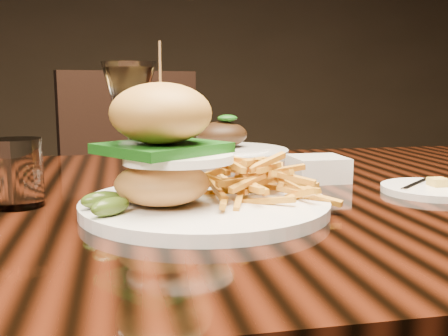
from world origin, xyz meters
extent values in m
plane|color=brown|center=(0.00, 3.50, 1.40)|extent=(6.00, 0.00, 6.00)
cube|color=black|center=(0.00, 0.00, 0.73)|extent=(1.60, 0.90, 0.04)
cylinder|color=white|center=(-0.08, -0.12, 0.76)|extent=(0.31, 0.31, 0.01)
ellipsoid|color=#AC7C37|center=(-0.14, -0.14, 0.79)|extent=(0.11, 0.11, 0.05)
ellipsoid|color=white|center=(-0.12, -0.15, 0.82)|extent=(0.13, 0.10, 0.01)
ellipsoid|color=orange|center=(-0.09, -0.15, 0.83)|extent=(0.03, 0.03, 0.01)
cube|color=#1B5F17|center=(-0.14, -0.14, 0.83)|extent=(0.18, 0.17, 0.01)
ellipsoid|color=#A16E2C|center=(-0.14, -0.14, 0.87)|extent=(0.12, 0.12, 0.07)
cylinder|color=olive|center=(-0.14, -0.14, 0.91)|extent=(0.00, 0.00, 0.09)
ellipsoid|color=#2E4613|center=(-0.20, -0.18, 0.78)|extent=(0.05, 0.05, 0.02)
ellipsoid|color=#2E4613|center=(-0.21, -0.14, 0.78)|extent=(0.05, 0.03, 0.02)
cylinder|color=white|center=(0.26, -0.07, 0.76)|extent=(0.15, 0.15, 0.01)
cube|color=gold|center=(0.27, -0.07, 0.77)|extent=(0.02, 0.02, 0.01)
cube|color=silver|center=(0.25, -0.05, 0.76)|extent=(0.10, 0.09, 0.00)
cube|color=white|center=(0.13, 0.05, 0.77)|extent=(0.11, 0.11, 0.04)
cylinder|color=white|center=(-0.17, -0.08, 0.75)|extent=(0.06, 0.06, 0.00)
cylinder|color=white|center=(-0.17, -0.08, 0.80)|extent=(0.01, 0.01, 0.10)
cone|color=white|center=(-0.17, -0.08, 0.89)|extent=(0.07, 0.07, 0.09)
cylinder|color=white|center=(-0.32, -0.05, 0.79)|extent=(0.07, 0.07, 0.09)
cylinder|color=white|center=(0.03, 0.36, 0.76)|extent=(0.29, 0.29, 0.02)
cylinder|color=white|center=(0.03, 0.36, 0.76)|extent=(0.21, 0.21, 0.02)
ellipsoid|color=black|center=(0.03, 0.36, 0.80)|extent=(0.11, 0.09, 0.06)
ellipsoid|color=#1B5F17|center=(0.04, 0.35, 0.84)|extent=(0.04, 0.03, 0.02)
cube|color=black|center=(-0.10, 0.80, 0.45)|extent=(0.57, 0.57, 0.06)
cube|color=black|center=(-0.16, 1.00, 0.70)|extent=(0.46, 0.18, 0.50)
cylinder|color=black|center=(0.14, 0.67, 0.23)|extent=(0.04, 0.04, 0.45)
cylinder|color=black|center=(-0.33, 0.93, 0.23)|extent=(0.04, 0.04, 0.45)
cylinder|color=black|center=(0.03, 1.04, 0.23)|extent=(0.04, 0.04, 0.45)
camera|label=1|loc=(-0.19, -0.76, 0.91)|focal=42.00mm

